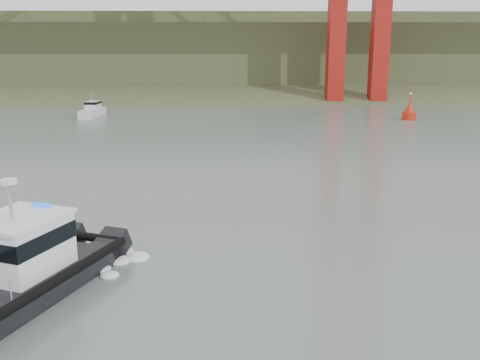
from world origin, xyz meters
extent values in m
plane|color=#54645D|center=(0.00, 0.00, 0.00)|extent=(400.00, 400.00, 0.00)
cube|color=#404E2C|center=(0.00, 92.00, 0.00)|extent=(500.00, 44.72, 16.25)
cube|color=#404E2C|center=(0.00, 120.00, 6.00)|extent=(500.00, 70.00, 18.00)
cube|color=#404E2C|center=(0.00, 145.00, 11.00)|extent=(500.00, 60.00, 16.00)
cube|color=black|center=(-9.56, -4.48, 0.41)|extent=(5.11, 10.38, 1.16)
cube|color=black|center=(-10.96, -4.45, 0.87)|extent=(7.01, 10.00, 0.24)
cube|color=white|center=(-10.60, -3.55, 2.11)|extent=(3.99, 4.32, 2.23)
cube|color=black|center=(-10.60, -3.55, 2.51)|extent=(4.07, 4.40, 0.73)
cube|color=white|center=(-10.60, -3.55, 3.30)|extent=(4.25, 4.57, 0.16)
cylinder|color=#9C9FA5|center=(-10.71, -3.82, 4.09)|extent=(0.16, 0.16, 1.75)
cylinder|color=white|center=(-10.71, -3.82, 4.92)|extent=(0.68, 0.68, 0.17)
cube|color=silver|center=(-22.07, 55.77, 0.55)|extent=(2.80, 6.73, 1.31)
cube|color=silver|center=(-22.02, 56.31, 1.64)|extent=(1.99, 2.78, 1.31)
cube|color=black|center=(-22.02, 56.31, 2.08)|extent=(2.05, 2.84, 0.38)
cylinder|color=#9C9FA5|center=(-22.07, 55.77, 2.84)|extent=(0.09, 0.09, 1.31)
cylinder|color=#B6230C|center=(24.28, 51.48, 0.44)|extent=(1.99, 1.99, 1.32)
cone|color=#B6230C|center=(24.28, 51.48, 1.76)|extent=(1.54, 1.54, 1.99)
cylinder|color=#B6230C|center=(24.28, 51.48, 3.09)|extent=(0.18, 0.18, 1.10)
sphere|color=#E5D87F|center=(24.28, 51.48, 3.75)|extent=(0.33, 0.33, 0.33)
camera|label=1|loc=(-2.00, -24.65, 10.10)|focal=40.00mm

